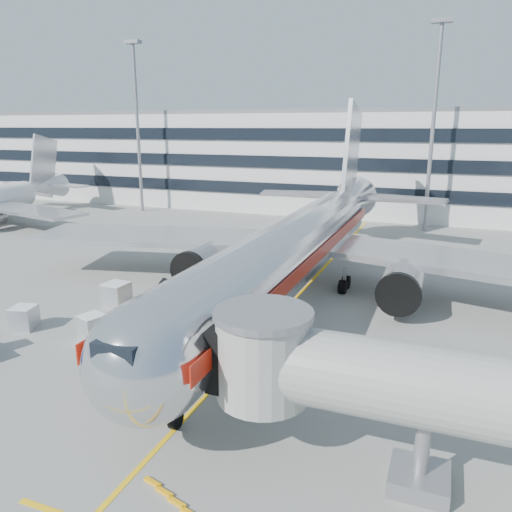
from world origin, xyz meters
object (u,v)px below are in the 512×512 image
(cargo_container_right, at_px, (116,294))
(cargo_container_front, at_px, (92,326))
(ramp_worker, at_px, (96,342))
(belt_loader, at_px, (188,304))
(cargo_container_left, at_px, (24,318))
(main_jet, at_px, (300,244))

(cargo_container_right, relative_size, cargo_container_front, 0.97)
(cargo_container_right, distance_m, ramp_worker, 8.52)
(belt_loader, height_order, cargo_container_front, belt_loader)
(cargo_container_right, height_order, ramp_worker, cargo_container_right)
(belt_loader, bearing_deg, ramp_worker, -102.25)
(cargo_container_left, relative_size, ramp_worker, 1.03)
(ramp_worker, bearing_deg, belt_loader, 14.90)
(belt_loader, height_order, ramp_worker, belt_loader)
(main_jet, distance_m, ramp_worker, 17.34)
(cargo_container_front, distance_m, ramp_worker, 2.79)
(main_jet, distance_m, cargo_container_front, 16.72)
(belt_loader, distance_m, cargo_container_front, 7.03)
(belt_loader, bearing_deg, cargo_container_front, -121.34)
(ramp_worker, bearing_deg, main_jet, -1.37)
(belt_loader, relative_size, ramp_worker, 3.08)
(belt_loader, relative_size, cargo_container_right, 2.99)
(main_jet, relative_size, cargo_container_front, 27.66)
(cargo_container_left, height_order, cargo_container_front, cargo_container_left)
(belt_loader, height_order, cargo_container_right, belt_loader)
(cargo_container_front, bearing_deg, ramp_worker, -46.62)
(cargo_container_front, bearing_deg, belt_loader, 58.66)
(main_jet, height_order, ramp_worker, main_jet)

